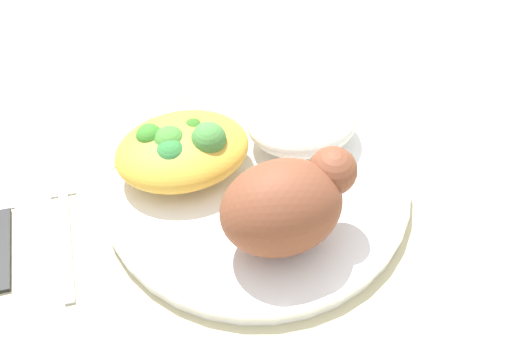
% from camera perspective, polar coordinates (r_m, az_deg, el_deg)
% --- Properties ---
extents(ground_plane, '(2.00, 2.00, 0.00)m').
position_cam_1_polar(ground_plane, '(0.57, 0.00, -1.66)').
color(ground_plane, beige).
extents(plate, '(0.27, 0.27, 0.02)m').
position_cam_1_polar(plate, '(0.57, 0.00, -1.14)').
color(plate, white).
rests_on(plate, ground_plane).
extents(roasted_chicken, '(0.11, 0.07, 0.08)m').
position_cam_1_polar(roasted_chicken, '(0.49, 3.03, -2.87)').
color(roasted_chicken, brown).
rests_on(roasted_chicken, plate).
extents(rice_pile, '(0.10, 0.09, 0.04)m').
position_cam_1_polar(rice_pile, '(0.58, 4.03, 4.43)').
color(rice_pile, white).
rests_on(rice_pile, plate).
extents(mac_cheese_with_broccoli, '(0.12, 0.09, 0.05)m').
position_cam_1_polar(mac_cheese_with_broccoli, '(0.56, -6.43, 1.88)').
color(mac_cheese_with_broccoli, gold).
rests_on(mac_cheese_with_broccoli, plate).
extents(fork, '(0.02, 0.14, 0.01)m').
position_cam_1_polar(fork, '(0.57, -16.36, -4.13)').
color(fork, silver).
rests_on(fork, ground_plane).
extents(knife, '(0.03, 0.19, 0.01)m').
position_cam_1_polar(knife, '(0.60, -21.21, -3.16)').
color(knife, black).
rests_on(knife, ground_plane).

